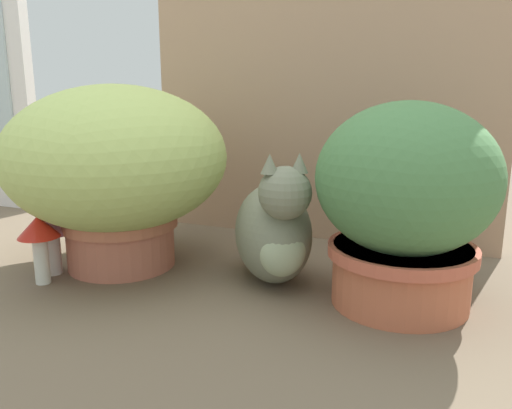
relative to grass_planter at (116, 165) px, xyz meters
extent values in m
plane|color=brown|center=(0.24, -0.04, -0.25)|extent=(6.00, 6.00, 0.00)
cube|color=tan|center=(0.38, 0.42, 0.23)|extent=(0.99, 0.03, 0.95)
cylinder|color=#B96750|center=(0.00, 0.00, -0.19)|extent=(0.26, 0.26, 0.12)
cylinder|color=#BD6A4D|center=(0.00, 0.00, -0.14)|extent=(0.28, 0.28, 0.02)
ellipsoid|color=#B5CC6C|center=(0.00, 0.00, 0.02)|extent=(0.53, 0.53, 0.34)
cylinder|color=#C06343|center=(0.67, 0.02, -0.19)|extent=(0.27, 0.27, 0.13)
cylinder|color=#C65D44|center=(0.67, 0.02, -0.14)|extent=(0.30, 0.30, 0.02)
ellipsoid|color=#4A7C46|center=(0.67, 0.02, 0.01)|extent=(0.36, 0.36, 0.30)
ellipsoid|color=gray|center=(0.38, 0.05, -0.14)|extent=(0.28, 0.31, 0.22)
ellipsoid|color=#A1B08B|center=(0.43, -0.03, -0.15)|extent=(0.12, 0.11, 0.11)
sphere|color=gray|center=(0.44, -0.05, -0.02)|extent=(0.15, 0.15, 0.11)
cone|color=gray|center=(0.46, -0.03, 0.04)|extent=(0.05, 0.05, 0.04)
cone|color=gray|center=(0.41, -0.06, 0.04)|extent=(0.05, 0.05, 0.04)
cylinder|color=gray|center=(0.36, 0.17, -0.23)|extent=(0.13, 0.18, 0.07)
cylinder|color=silver|center=(-0.12, -0.11, -0.20)|extent=(0.04, 0.04, 0.10)
cone|color=pink|center=(-0.12, -0.11, -0.12)|extent=(0.11, 0.11, 0.05)
cylinder|color=silver|center=(-0.09, -0.17, -0.20)|extent=(0.03, 0.03, 0.11)
cone|color=red|center=(-0.09, -0.17, -0.12)|extent=(0.09, 0.09, 0.05)
camera|label=1|loc=(0.77, -1.02, 0.20)|focal=36.88mm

